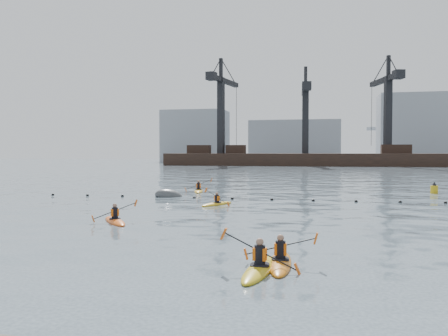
{
  "coord_description": "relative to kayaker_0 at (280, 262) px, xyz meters",
  "views": [
    {
      "loc": [
        4.75,
        -12.45,
        3.59
      ],
      "look_at": [
        0.04,
        9.8,
        2.8
      ],
      "focal_mm": 38.0,
      "sensor_mm": 36.0,
      "label": 1
    }
  ],
  "objects": [
    {
      "name": "skyline",
      "position": [
        -1.19,
        147.79,
        9.14
      ],
      "size": [
        141.0,
        28.0,
        22.0
      ],
      "color": "gray",
      "rests_on": "ground"
    },
    {
      "name": "kayaker_3",
      "position": [
        -5.71,
        16.04,
        -0.01
      ],
      "size": [
        1.97,
        3.01,
        1.23
      ],
      "rotation": [
        0.0,
        0.0,
        -0.47
      ],
      "color": "gold",
      "rests_on": "ground"
    },
    {
      "name": "mooring_buoy",
      "position": [
        -10.71,
        20.88,
        -0.11
      ],
      "size": [
        2.85,
        2.38,
        1.61
      ],
      "primitive_type": "ellipsoid",
      "rotation": [
        0.0,
        0.21,
        0.49
      ],
      "color": "#424547",
      "rests_on": "ground"
    },
    {
      "name": "kayaker_0",
      "position": [
        0.0,
        0.0,
        0.0
      ],
      "size": [
        2.34,
        3.47,
        1.18
      ],
      "rotation": [
        0.0,
        0.0,
        0.05
      ],
      "color": "orange",
      "rests_on": "ground"
    },
    {
      "name": "float_line",
      "position": [
        -3.92,
        20.05,
        -0.08
      ],
      "size": [
        33.24,
        0.73,
        0.24
      ],
      "color": "black",
      "rests_on": "ground"
    },
    {
      "name": "kayaker_2",
      "position": [
        -9.05,
        7.32,
        -0.0
      ],
      "size": [
        2.6,
        3.12,
        1.24
      ],
      "rotation": [
        0.0,
        0.0,
        0.65
      ],
      "color": "#EC5B16",
      "rests_on": "ground"
    },
    {
      "name": "ground",
      "position": [
        -3.42,
        -2.48,
        -0.11
      ],
      "size": [
        400.0,
        400.0,
        0.0
      ],
      "primitive_type": "plane",
      "color": "#3C4A57",
      "rests_on": "ground"
    },
    {
      "name": "kayaker_1",
      "position": [
        -0.53,
        -0.93,
        0.0
      ],
      "size": [
        2.47,
        3.59,
        1.39
      ],
      "rotation": [
        0.0,
        0.0,
        -0.09
      ],
      "color": "gold",
      "rests_on": "ground"
    },
    {
      "name": "barge_pier",
      "position": [
        -3.64,
        107.51,
        1.79
      ],
      "size": [
        72.0,
        19.3,
        29.5
      ],
      "color": "black",
      "rests_on": "ground"
    },
    {
      "name": "nav_buoy",
      "position": [
        10.58,
        28.38,
        0.24
      ],
      "size": [
        0.62,
        0.62,
        1.13
      ],
      "color": "#BB9E12",
      "rests_on": "ground"
    },
    {
      "name": "kayaker_5",
      "position": [
        -9.64,
        25.89,
        0.01
      ],
      "size": [
        2.48,
        3.71,
        1.38
      ],
      "rotation": [
        0.0,
        0.0,
        0.23
      ],
      "color": "yellow",
      "rests_on": "ground"
    }
  ]
}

